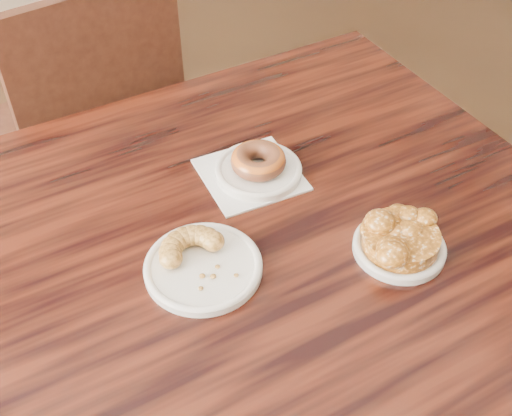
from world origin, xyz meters
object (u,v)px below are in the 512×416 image
chair_far (85,127)px  glazed_donut (258,160)px  cafe_table (279,367)px  cruller_fragment (202,258)px  apple_fritter (402,236)px

chair_far → glazed_donut: chair_far is taller
chair_far → cafe_table: bearing=90.3°
cruller_fragment → cafe_table: bearing=-0.7°
cafe_table → chair_far: bearing=97.0°
cafe_table → chair_far: size_ratio=1.08×
cafe_table → apple_fritter: apple_fritter is taller
cruller_fragment → glazed_donut: bearing=39.4°
glazed_donut → apple_fritter: bearing=-69.2°
chair_far → cruller_fragment: 0.91m
cafe_table → apple_fritter: 0.44m
glazed_donut → cruller_fragment: (-0.18, -0.15, -0.00)m
apple_fritter → cruller_fragment: apple_fritter is taller
cafe_table → glazed_donut: glazed_donut is taller
cafe_table → apple_fritter: (0.14, -0.11, 0.41)m
chair_far → apple_fritter: bearing=97.4°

